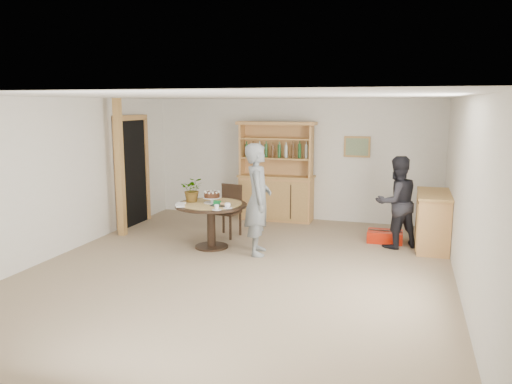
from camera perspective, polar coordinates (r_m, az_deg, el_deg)
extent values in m
plane|color=tan|center=(7.43, -1.86, -8.79)|extent=(7.00, 7.00, 0.00)
cube|color=white|center=(10.46, 4.32, 3.73)|extent=(6.00, 0.04, 2.50)
cube|color=white|center=(4.06, -18.28, -6.93)|extent=(6.00, 0.04, 2.50)
cube|color=white|center=(8.57, -21.27, 1.66)|extent=(0.04, 7.00, 2.50)
cube|color=white|center=(6.78, 22.81, -0.49)|extent=(0.04, 7.00, 2.50)
cube|color=white|center=(7.03, -1.98, 10.87)|extent=(6.00, 7.00, 0.04)
cube|color=tan|center=(10.20, 11.47, 5.09)|extent=(0.52, 0.03, 0.42)
cube|color=#59724C|center=(10.18, 11.46, 5.08)|extent=(0.44, 0.02, 0.34)
cube|color=black|center=(10.19, -14.00, 2.16)|extent=(0.10, 0.90, 2.10)
cube|color=tan|center=(9.76, -15.40, 1.75)|extent=(0.12, 0.10, 2.10)
cube|color=tan|center=(10.61, -12.52, 2.52)|extent=(0.12, 0.10, 2.10)
cube|color=tan|center=(10.10, -14.16, 8.23)|extent=(0.12, 1.10, 0.10)
cube|color=tan|center=(9.37, -15.30, 2.66)|extent=(0.12, 0.12, 2.50)
cube|color=tan|center=(10.40, 2.33, -0.74)|extent=(1.50, 0.50, 0.90)
cube|color=tan|center=(10.33, 2.35, 1.82)|extent=(1.56, 0.54, 0.04)
cube|color=tan|center=(10.36, 2.51, 4.91)|extent=(1.50, 0.04, 1.06)
cube|color=tan|center=(10.42, -1.60, 4.94)|extent=(0.04, 0.34, 1.06)
cube|color=tan|center=(10.05, 6.34, 4.70)|extent=(0.04, 0.34, 1.06)
cube|color=tan|center=(10.23, 2.30, 3.89)|extent=(1.44, 0.32, 0.03)
cube|color=tan|center=(10.20, 2.31, 6.12)|extent=(1.44, 0.32, 0.03)
cube|color=tan|center=(10.18, 2.32, 7.86)|extent=(1.62, 0.40, 0.06)
cylinder|color=#194C1E|center=(10.37, -0.70, 4.84)|extent=(0.07, 0.07, 0.28)
cylinder|color=#4C2D14|center=(10.32, 0.15, 4.81)|extent=(0.07, 0.07, 0.28)
cylinder|color=#B2BFB2|center=(10.28, 1.00, 4.79)|extent=(0.07, 0.07, 0.28)
cylinder|color=#194C1E|center=(10.24, 1.87, 4.76)|extent=(0.07, 0.07, 0.28)
cylinder|color=#4C2D14|center=(10.20, 2.74, 4.74)|extent=(0.07, 0.07, 0.28)
cylinder|color=#B2BFB2|center=(10.16, 3.61, 4.71)|extent=(0.07, 0.07, 0.28)
cylinder|color=#194C1E|center=(10.12, 4.50, 4.68)|extent=(0.07, 0.07, 0.28)
cylinder|color=#4C2D14|center=(10.09, 5.39, 4.65)|extent=(0.07, 0.07, 0.28)
cube|color=tan|center=(8.88, 19.56, -3.22)|extent=(0.50, 1.20, 0.90)
cube|color=tan|center=(8.79, 19.74, -0.23)|extent=(0.54, 1.26, 0.04)
cylinder|color=black|center=(8.35, -5.17, -1.51)|extent=(1.20, 1.20, 0.04)
cylinder|color=black|center=(8.43, -5.13, -3.97)|extent=(0.14, 0.14, 0.70)
cylinder|color=black|center=(8.52, -5.09, -6.23)|extent=(0.56, 0.56, 0.03)
cylinder|color=tan|center=(8.35, -5.17, -1.34)|extent=(1.04, 1.04, 0.01)
cube|color=black|center=(9.09, -3.36, -2.34)|extent=(0.49, 0.49, 0.04)
cube|color=black|center=(9.20, -2.77, -0.59)|extent=(0.42, 0.11, 0.46)
cube|color=black|center=(9.16, -2.78, 0.76)|extent=(0.42, 0.12, 0.05)
cube|color=black|center=(9.09, -4.91, -3.85)|extent=(0.04, 0.04, 0.44)
cube|color=black|center=(8.91, -2.94, -4.12)|extent=(0.03, 0.04, 0.44)
cube|color=black|center=(9.38, -3.73, -3.39)|extent=(0.03, 0.04, 0.44)
cube|color=black|center=(9.21, -1.81, -3.63)|extent=(0.03, 0.04, 0.44)
cylinder|color=white|center=(8.39, -5.05, -1.21)|extent=(0.28, 0.28, 0.01)
cylinder|color=white|center=(8.38, -5.05, -0.94)|extent=(0.05, 0.05, 0.08)
cylinder|color=white|center=(8.37, -5.06, -0.64)|extent=(0.30, 0.30, 0.01)
cylinder|color=#442413|center=(8.36, -5.06, -0.30)|extent=(0.26, 0.26, 0.09)
cylinder|color=white|center=(8.36, -5.07, 0.01)|extent=(0.08, 0.08, 0.01)
sphere|color=white|center=(8.31, -4.30, -0.04)|extent=(0.04, 0.04, 0.04)
sphere|color=white|center=(8.37, -4.25, 0.03)|extent=(0.04, 0.04, 0.04)
sphere|color=white|center=(8.43, -4.42, 0.10)|extent=(0.04, 0.04, 0.04)
sphere|color=white|center=(8.47, -4.76, 0.13)|extent=(0.04, 0.04, 0.04)
sphere|color=white|center=(8.47, -5.18, 0.14)|extent=(0.04, 0.04, 0.04)
sphere|color=white|center=(8.45, -5.57, 0.10)|extent=(0.04, 0.04, 0.04)
sphere|color=white|center=(8.40, -5.82, 0.04)|extent=(0.04, 0.04, 0.04)
sphere|color=white|center=(8.34, -5.88, -0.03)|extent=(0.04, 0.04, 0.04)
sphere|color=white|center=(8.28, -5.72, -0.10)|extent=(0.04, 0.04, 0.04)
sphere|color=white|center=(8.25, -5.38, -0.14)|extent=(0.04, 0.04, 0.04)
sphere|color=white|center=(8.24, -4.95, -0.14)|extent=(0.04, 0.04, 0.04)
sphere|color=white|center=(8.26, -4.55, -0.11)|extent=(0.04, 0.04, 0.04)
imported|color=#3F7233|center=(8.49, -7.26, 0.29)|extent=(0.47, 0.44, 0.42)
cube|color=black|center=(8.16, -4.06, -1.52)|extent=(0.30, 0.20, 0.01)
cube|color=#0C6F2C|center=(8.17, -4.46, -1.26)|extent=(0.10, 0.10, 0.06)
cube|color=#0C6F2C|center=(8.16, -4.46, -1.02)|extent=(0.11, 0.02, 0.01)
cylinder|color=white|center=(7.95, -3.26, -1.83)|extent=(0.15, 0.15, 0.01)
imported|color=white|center=(7.94, -3.26, -1.53)|extent=(0.10, 0.10, 0.08)
cylinder|color=white|center=(7.83, -4.52, -2.02)|extent=(0.15, 0.15, 0.01)
imported|color=white|center=(7.82, -4.52, -1.73)|extent=(0.08, 0.08, 0.07)
cube|color=white|center=(8.34, -8.56, -1.28)|extent=(0.14, 0.08, 0.03)
cube|color=white|center=(8.22, -8.73, -1.45)|extent=(0.16, 0.11, 0.03)
cube|color=white|center=(8.11, -8.65, -1.61)|extent=(0.16, 0.14, 0.03)
imported|color=slate|center=(7.95, 0.22, -0.85)|extent=(0.59, 0.74, 1.79)
imported|color=black|center=(8.66, 15.76, -1.13)|extent=(0.95, 0.91, 1.55)
cube|color=red|center=(9.08, 14.52, -4.94)|extent=(0.60, 0.40, 0.20)
cube|color=black|center=(9.06, 14.55, -4.29)|extent=(0.56, 0.04, 0.01)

